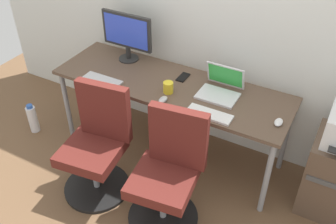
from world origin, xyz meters
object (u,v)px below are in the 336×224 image
at_px(desktop_monitor, 127,34).
at_px(open_laptop, 221,88).
at_px(office_chair_left, 97,146).
at_px(water_bottle_on_floor, 33,119).
at_px(office_chair_right, 168,175).
at_px(coffee_mug, 168,87).

xyz_separation_m(desktop_monitor, open_laptop, (0.94, -0.11, -0.20)).
relative_size(office_chair_left, water_bottle_on_floor, 3.03).
height_order(office_chair_right, coffee_mug, office_chair_right).
distance_m(office_chair_left, open_laptop, 1.07).
height_order(desktop_monitor, coffee_mug, desktop_monitor).
xyz_separation_m(water_bottle_on_floor, coffee_mug, (1.36, 0.27, 0.64)).
height_order(office_chair_left, office_chair_right, same).
bearing_deg(desktop_monitor, office_chair_left, -74.82).
bearing_deg(open_laptop, water_bottle_on_floor, -165.12).
bearing_deg(desktop_monitor, coffee_mug, -27.48).
bearing_deg(water_bottle_on_floor, open_laptop, 14.88).
distance_m(water_bottle_on_floor, open_laptop, 1.90).
bearing_deg(office_chair_left, open_laptop, 44.71).
relative_size(water_bottle_on_floor, open_laptop, 1.00).
height_order(desktop_monitor, open_laptop, desktop_monitor).
bearing_deg(coffee_mug, office_chair_right, -61.47).
distance_m(office_chair_right, desktop_monitor, 1.31).
bearing_deg(water_bottle_on_floor, office_chair_right, -8.67).
relative_size(office_chair_left, office_chair_right, 1.00).
xyz_separation_m(office_chair_right, water_bottle_on_floor, (-1.64, 0.25, -0.28)).
xyz_separation_m(water_bottle_on_floor, desktop_monitor, (0.79, 0.57, 0.84)).
bearing_deg(open_laptop, office_chair_right, -96.69).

